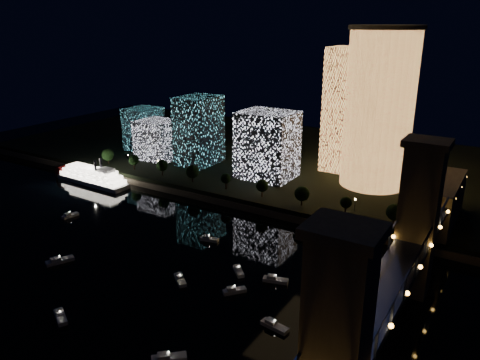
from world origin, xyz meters
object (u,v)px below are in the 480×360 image
(riverboat, at_px, (90,176))
(tower_cylindrical, at_px, (379,108))
(truss_bridge, at_px, (370,323))
(tower_rectangular, at_px, (347,110))

(riverboat, bearing_deg, tower_cylindrical, 25.10)
(truss_bridge, relative_size, riverboat, 5.43)
(tower_rectangular, height_order, truss_bridge, tower_rectangular)
(tower_cylindrical, relative_size, tower_rectangular, 1.16)
(tower_rectangular, height_order, riverboat, tower_rectangular)
(tower_rectangular, distance_m, riverboat, 141.19)
(tower_cylindrical, height_order, truss_bridge, tower_cylindrical)
(tower_rectangular, bearing_deg, tower_cylindrical, -37.32)
(tower_cylindrical, xyz_separation_m, riverboat, (-133.52, -62.54, -39.15))
(tower_cylindrical, height_order, riverboat, tower_cylindrical)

